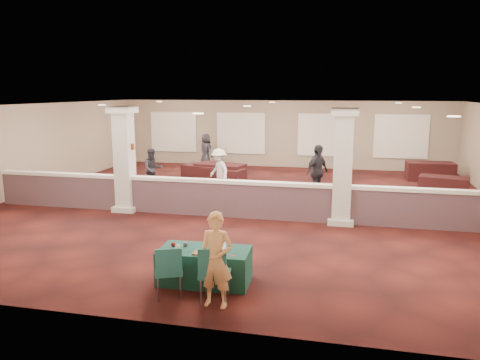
% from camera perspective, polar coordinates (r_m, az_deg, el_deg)
% --- Properties ---
extents(ground, '(16.00, 16.00, 0.00)m').
position_cam_1_polar(ground, '(15.22, 0.86, -3.08)').
color(ground, '#441511').
rests_on(ground, ground).
extents(wall_back, '(16.00, 0.04, 3.20)m').
position_cam_1_polar(wall_back, '(22.75, 5.07, 5.60)').
color(wall_back, gray).
rests_on(wall_back, ground).
extents(wall_front, '(16.00, 0.04, 3.20)m').
position_cam_1_polar(wall_front, '(7.43, -12.07, -5.49)').
color(wall_front, gray).
rests_on(wall_front, ground).
extents(wall_left, '(0.04, 16.00, 3.20)m').
position_cam_1_polar(wall_left, '(18.31, -24.48, 3.41)').
color(wall_left, gray).
rests_on(wall_left, ground).
extents(ceiling, '(16.00, 16.00, 0.02)m').
position_cam_1_polar(ceiling, '(14.78, 0.89, 9.06)').
color(ceiling, white).
rests_on(ceiling, wall_back).
extents(partition_wall, '(15.60, 0.28, 1.10)m').
position_cam_1_polar(partition_wall, '(13.66, -0.44, -2.24)').
color(partition_wall, '#553A44').
rests_on(partition_wall, ground).
extents(column_left, '(0.72, 0.72, 3.20)m').
position_cam_1_polar(column_left, '(14.65, -13.91, 2.59)').
color(column_left, silver).
rests_on(column_left, ground).
extents(column_right, '(0.72, 0.72, 3.20)m').
position_cam_1_polar(column_right, '(13.11, 12.43, 1.71)').
color(column_right, silver).
rests_on(column_right, ground).
extents(sconce_left, '(0.12, 0.12, 0.18)m').
position_cam_1_polar(sconce_left, '(14.74, -14.95, 4.01)').
color(sconce_left, brown).
rests_on(sconce_left, column_left).
extents(sconce_right, '(0.12, 0.12, 0.18)m').
position_cam_1_polar(sconce_right, '(14.48, -12.98, 3.99)').
color(sconce_right, brown).
rests_on(sconce_right, column_left).
extents(near_table, '(1.77, 0.94, 0.67)m').
position_cam_1_polar(near_table, '(9.19, -4.33, -10.39)').
color(near_table, '#0E342A').
rests_on(near_table, ground).
extents(conf_chair_main, '(0.56, 0.56, 1.02)m').
position_cam_1_polar(conf_chair_main, '(8.24, -3.22, -10.92)').
color(conf_chair_main, '#20605F').
rests_on(conf_chair_main, ground).
extents(conf_chair_side, '(0.63, 0.63, 0.97)m').
position_cam_1_polar(conf_chair_side, '(8.52, -8.68, -10.53)').
color(conf_chair_side, '#20605F').
rests_on(conf_chair_side, ground).
extents(woman, '(0.63, 0.45, 1.66)m').
position_cam_1_polar(woman, '(8.06, -2.94, -9.70)').
color(woman, '#FFB66E').
rests_on(woman, ground).
extents(far_table_front_left, '(1.74, 1.14, 0.65)m').
position_cam_1_polar(far_table_front_left, '(16.94, -13.80, -0.83)').
color(far_table_front_left, black).
rests_on(far_table_front_left, ground).
extents(far_table_front_center, '(1.77, 1.22, 0.65)m').
position_cam_1_polar(far_table_front_center, '(18.36, -1.99, 0.37)').
color(far_table_front_center, black).
rests_on(far_table_front_center, ground).
extents(far_table_front_right, '(1.80, 1.21, 0.67)m').
position_cam_1_polar(far_table_front_right, '(18.10, 23.55, -0.67)').
color(far_table_front_right, black).
rests_on(far_table_front_right, ground).
extents(far_table_back_left, '(1.91, 1.40, 0.70)m').
position_cam_1_polar(far_table_back_left, '(18.97, -4.42, 0.76)').
color(far_table_back_left, black).
rests_on(far_table_back_left, ground).
extents(far_table_back_center, '(2.11, 1.40, 0.78)m').
position_cam_1_polar(far_table_back_center, '(18.79, -2.41, 0.82)').
color(far_table_back_center, black).
rests_on(far_table_back_center, ground).
extents(far_table_back_right, '(1.91, 1.02, 0.76)m').
position_cam_1_polar(far_table_back_right, '(20.87, 22.15, 0.99)').
color(far_table_back_right, black).
rests_on(far_table_back_right, ground).
extents(attendee_a, '(0.83, 0.79, 1.54)m').
position_cam_1_polar(attendee_a, '(17.82, -10.60, 1.31)').
color(attendee_a, black).
rests_on(attendee_a, ground).
extents(attendee_b, '(1.08, 1.05, 1.61)m').
position_cam_1_polar(attendee_b, '(16.91, -2.58, 1.12)').
color(attendee_b, silver).
rests_on(attendee_b, ground).
extents(attendee_c, '(1.04, 1.19, 1.85)m').
position_cam_1_polar(attendee_c, '(16.21, 9.39, 0.99)').
color(attendee_c, black).
rests_on(attendee_c, ground).
extents(attendee_d, '(0.89, 0.85, 1.63)m').
position_cam_1_polar(attendee_d, '(22.61, -4.18, 3.58)').
color(attendee_d, black).
rests_on(attendee_d, ground).
extents(laptop_base, '(0.31, 0.22, 0.02)m').
position_cam_1_polar(laptop_base, '(8.97, -2.72, -8.59)').
color(laptop_base, '#BAB9BE').
rests_on(laptop_base, near_table).
extents(laptop_screen, '(0.30, 0.02, 0.20)m').
position_cam_1_polar(laptop_screen, '(9.03, -2.57, -7.72)').
color(laptop_screen, '#BAB9BE').
rests_on(laptop_screen, near_table).
extents(screen_glow, '(0.27, 0.02, 0.17)m').
position_cam_1_polar(screen_glow, '(9.03, -2.58, -7.82)').
color(screen_glow, silver).
rests_on(screen_glow, near_table).
extents(knitting, '(0.38, 0.29, 0.03)m').
position_cam_1_polar(knitting, '(8.85, -4.45, -8.84)').
color(knitting, '#BD671E').
rests_on(knitting, near_table).
extents(yarn_cream, '(0.10, 0.10, 0.10)m').
position_cam_1_polar(yarn_cream, '(9.11, -7.60, -8.08)').
color(yarn_cream, '#F1DDC7').
rests_on(yarn_cream, near_table).
extents(yarn_red, '(0.09, 0.09, 0.09)m').
position_cam_1_polar(yarn_red, '(9.28, -8.15, -7.77)').
color(yarn_red, maroon).
rests_on(yarn_red, near_table).
extents(yarn_grey, '(0.10, 0.10, 0.10)m').
position_cam_1_polar(yarn_grey, '(9.27, -6.67, -7.75)').
color(yarn_grey, '#525257').
rests_on(yarn_grey, near_table).
extents(scissors, '(0.11, 0.03, 0.01)m').
position_cam_1_polar(scissors, '(8.71, -0.96, -9.20)').
color(scissors, red).
rests_on(scissors, near_table).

